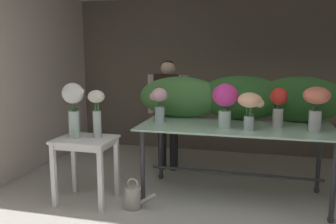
{
  "coord_description": "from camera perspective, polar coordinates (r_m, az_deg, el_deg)",
  "views": [
    {
      "loc": [
        0.6,
        -1.98,
        1.62
      ],
      "look_at": [
        -0.31,
        1.61,
        1.02
      ],
      "focal_mm": 35.75,
      "sensor_mm": 36.0,
      "label": 1
    }
  ],
  "objects": [
    {
      "name": "vase_white_roses_tall",
      "position": [
        3.81,
        -15.85,
        1.38
      ],
      "size": [
        0.25,
        0.23,
        0.61
      ],
      "color": "silver",
      "rests_on": "side_table_white"
    },
    {
      "name": "wall_left",
      "position": [
        4.98,
        -24.59,
        4.86
      ],
      "size": [
        0.12,
        3.92,
        2.62
      ],
      "primitive_type": "cube",
      "color": "beige",
      "rests_on": "ground"
    },
    {
      "name": "side_table_white",
      "position": [
        3.85,
        -13.88,
        -6.05
      ],
      "size": [
        0.63,
        0.51,
        0.74
      ],
      "color": "white",
      "rests_on": "ground"
    },
    {
      "name": "vase_blush_snapdragons",
      "position": [
        3.96,
        -1.55,
        1.74
      ],
      "size": [
        0.23,
        0.19,
        0.41
      ],
      "color": "silver",
      "rests_on": "display_table_glass"
    },
    {
      "name": "vase_coral_stock",
      "position": [
        3.78,
        23.95,
        1.49
      ],
      "size": [
        0.27,
        0.27,
        0.47
      ],
      "color": "silver",
      "rests_on": "display_table_glass"
    },
    {
      "name": "vase_peach_peonies",
      "position": [
        3.59,
        13.81,
        1.2
      ],
      "size": [
        0.27,
        0.25,
        0.4
      ],
      "color": "silver",
      "rests_on": "display_table_glass"
    },
    {
      "name": "foliage_backdrop",
      "position": [
        4.19,
        10.84,
        2.35
      ],
      "size": [
        2.48,
        0.3,
        0.55
      ],
      "color": "#477F3D",
      "rests_on": "display_table_glass"
    },
    {
      "name": "watering_can",
      "position": [
        3.75,
        -5.92,
        -14.23
      ],
      "size": [
        0.35,
        0.18,
        0.34
      ],
      "color": "#B7B2A8",
      "rests_on": "ground"
    },
    {
      "name": "wall_back",
      "position": [
        5.81,
        8.27,
        6.12
      ],
      "size": [
        5.02,
        0.12,
        2.62
      ],
      "primitive_type": "cube",
      "color": "#706656",
      "rests_on": "ground"
    },
    {
      "name": "vase_scarlet_hydrangea",
      "position": [
        3.88,
        18.35,
        1.28
      ],
      "size": [
        0.19,
        0.19,
        0.44
      ],
      "color": "silver",
      "rests_on": "display_table_glass"
    },
    {
      "name": "florist",
      "position": [
        4.76,
        -0.02,
        1.48
      ],
      "size": [
        0.59,
        0.24,
        1.58
      ],
      "color": "#232328",
      "rests_on": "ground"
    },
    {
      "name": "vase_cream_lisianthus_tall",
      "position": [
        3.74,
        -12.05,
        0.49
      ],
      "size": [
        0.18,
        0.18,
        0.53
      ],
      "color": "silver",
      "rests_on": "side_table_white"
    },
    {
      "name": "vase_magenta_dahlias",
      "position": [
        3.68,
        9.68,
        2.01
      ],
      "size": [
        0.28,
        0.28,
        0.48
      ],
      "color": "silver",
      "rests_on": "display_table_glass"
    },
    {
      "name": "display_table_glass",
      "position": [
        3.89,
        11.32,
        -3.97
      ],
      "size": [
        2.16,
        0.97,
        0.86
      ],
      "color": "#AED8BA",
      "rests_on": "ground"
    },
    {
      "name": "ground_plane",
      "position": [
        4.25,
        5.1,
        -13.2
      ],
      "size": [
        8.35,
        8.35,
        0.0
      ],
      "primitive_type": "plane",
      "color": "beige"
    }
  ]
}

